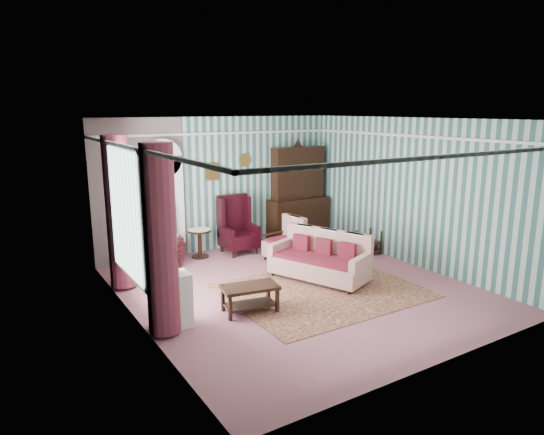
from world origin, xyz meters
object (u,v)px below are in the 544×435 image
floral_armchair (284,236)px  coffee_table (250,299)px  bookcase (164,207)px  seated_woman (160,238)px  sofa (319,255)px  wingback_right (239,225)px  wingback_left (160,236)px  nest_table (368,242)px  dresser_hutch (299,191)px  round_side_table (200,243)px  plant_stand (171,301)px

floral_armchair → coffee_table: 2.70m
bookcase → seated_woman: size_ratio=1.90×
seated_woman → coffee_table: 2.92m
coffee_table → seated_woman: bearing=98.4°
sofa → wingback_right: bearing=-11.2°
wingback_left → nest_table: (4.07, -1.55, -0.35)m
nest_table → sofa: bearing=-159.1°
bookcase → coffee_table: bookcase is taller
coffee_table → nest_table: bearing=19.8°
nest_table → seated_woman: bearing=159.2°
nest_table → floral_armchair: (-1.77, 0.60, 0.24)m
dresser_hutch → floral_armchair: 1.84m
round_side_table → nest_table: (3.17, -1.70, -0.03)m
seated_woman → round_side_table: seated_woman is taller
wingback_left → seated_woman: size_ratio=1.06×
dresser_hutch → round_side_table: size_ratio=3.93×
nest_table → sofa: 2.01m
wingback_left → seated_woman: 0.04m
round_side_table → floral_armchair: 1.79m
seated_woman → nest_table: bearing=-20.8°
sofa → plant_stand: bearing=76.8°
wingback_right → sofa: size_ratio=0.70×
nest_table → coffee_table: size_ratio=0.63×
plant_stand → coffee_table: size_ratio=0.93×
sofa → floral_armchair: bearing=-26.8°
wingback_right → coffee_table: size_ratio=1.45×
dresser_hutch → sofa: size_ratio=1.31×
round_side_table → seated_woman: bearing=-170.5°
sofa → coffee_table: 1.89m
wingback_left → plant_stand: size_ratio=1.56×
seated_woman → sofa: size_ratio=0.66×
wingback_right → round_side_table: 0.92m
bookcase → wingback_right: bearing=-14.6°
plant_stand → nest_table: bearing=13.8°
bookcase → wingback_right: (1.50, -0.39, -0.50)m
floral_armchair → wingback_left: bearing=60.1°
wingback_right → sofa: bearing=-78.8°
seated_woman → floral_armchair: (2.30, -0.95, -0.08)m
wingback_left → sofa: 3.16m
bookcase → floral_armchair: bookcase is taller
seated_woman → dresser_hutch: bearing=4.4°
bookcase → nest_table: bookcase is taller
round_side_table → nest_table: size_ratio=1.11×
nest_table → coffee_table: bearing=-160.2°
seated_woman → plant_stand: size_ratio=1.47×
wingback_right → coffee_table: 3.18m
seated_woman → sofa: 3.16m
plant_stand → floral_armchair: floral_armchair is taller
wingback_left → wingback_right: 1.75m
wingback_right → floral_armchair: bearing=-59.9°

